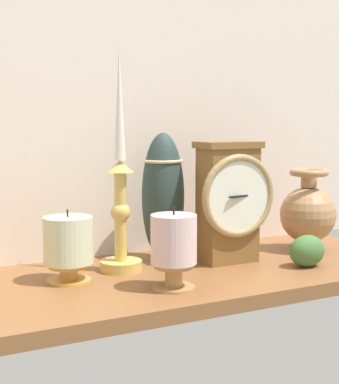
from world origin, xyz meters
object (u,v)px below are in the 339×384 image
object	(u,v)px
candlestick_tall_left	(120,198)
tall_ceramic_vase	(163,196)
pillar_candle_front	(68,245)
mantel_clock	(230,200)
brass_vase_bulbous	(308,213)
pillar_candle_near_clock	(174,246)

from	to	relation	value
candlestick_tall_left	tall_ceramic_vase	distance (cm)	11.37
tall_ceramic_vase	pillar_candle_front	bearing A→B (deg)	-161.74
mantel_clock	pillar_candle_front	bearing A→B (deg)	178.03
brass_vase_bulbous	tall_ceramic_vase	xyz separation A→B (cm)	(-29.35, 6.49, 4.44)
mantel_clock	candlestick_tall_left	bearing A→B (deg)	170.03
pillar_candle_near_clock	mantel_clock	bearing A→B (deg)	31.43
candlestick_tall_left	pillar_candle_near_clock	xyz separation A→B (cm)	(2.92, -14.10, -6.04)
brass_vase_bulbous	pillar_candle_front	distance (cm)	50.16
pillar_candle_near_clock	tall_ceramic_vase	size ratio (longest dim) A/B	0.54
mantel_clock	pillar_candle_near_clock	world-z (taller)	mantel_clock
brass_vase_bulbous	pillar_candle_near_clock	distance (cm)	38.81
mantel_clock	pillar_candle_near_clock	xyz separation A→B (cm)	(-17.26, -10.55, -4.83)
candlestick_tall_left	tall_ceramic_vase	bearing A→B (deg)	22.59
candlestick_tall_left	brass_vase_bulbous	world-z (taller)	candlestick_tall_left
candlestick_tall_left	brass_vase_bulbous	xyz separation A→B (cm)	(39.83, -2.13, -5.16)
pillar_candle_front	tall_ceramic_vase	bearing A→B (deg)	18.26
mantel_clock	pillar_candle_near_clock	bearing A→B (deg)	-148.57
pillar_candle_front	tall_ceramic_vase	size ratio (longest dim) A/B	0.50
candlestick_tall_left	pillar_candle_near_clock	size ratio (longest dim) A/B	3.03
mantel_clock	pillar_candle_near_clock	distance (cm)	20.80
mantel_clock	pillar_candle_front	distance (cm)	31.01
brass_vase_bulbous	pillar_candle_near_clock	world-z (taller)	brass_vase_bulbous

